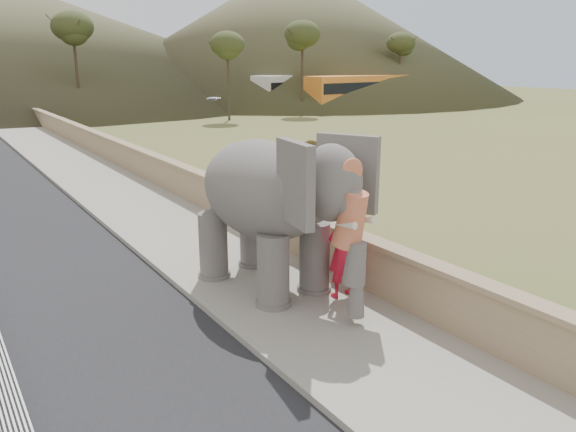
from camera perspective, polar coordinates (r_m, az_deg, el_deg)
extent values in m
plane|color=olive|center=(12.35, -4.47, -6.23)|extent=(160.00, 160.00, 0.00)
cube|color=#9E9687|center=(21.29, -17.63, 2.69)|extent=(3.00, 120.00, 0.15)
cube|color=tan|center=(21.68, -13.54, 4.51)|extent=(0.30, 120.00, 1.10)
imported|color=brown|center=(25.83, 2.89, 6.89)|extent=(1.67, 1.42, 1.29)
imported|color=silver|center=(50.80, -6.97, 11.23)|extent=(4.55, 2.99, 1.44)
cube|color=silver|center=(54.83, 1.52, 12.53)|extent=(11.28, 4.56, 3.10)
cube|color=orange|center=(53.08, 7.12, 12.31)|extent=(11.16, 3.33, 3.10)
cone|color=brown|center=(74.72, 0.52, 18.34)|extent=(56.00, 56.00, 16.00)
cone|color=brown|center=(80.79, -26.89, 15.81)|extent=(80.00, 80.00, 14.00)
imported|color=red|center=(10.75, 5.58, -3.54)|extent=(0.67, 0.44, 1.85)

